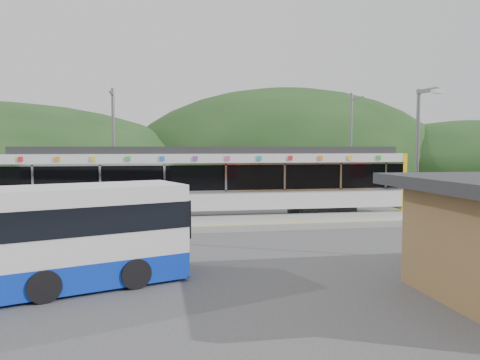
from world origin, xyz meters
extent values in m
plane|color=#4C4C4F|center=(0.00, 0.00, 0.00)|extent=(120.00, 120.00, 0.00)
ellipsoid|color=#1E3D19|center=(16.00, 54.00, 0.00)|extent=(52.00, 39.00, 26.00)
ellipsoid|color=#1E3D19|center=(45.00, 48.00, 0.00)|extent=(44.00, 33.00, 16.00)
cube|color=#9E9E99|center=(0.00, 3.30, 0.15)|extent=(26.00, 3.20, 0.30)
cube|color=yellow|center=(0.00, 2.00, 0.30)|extent=(26.00, 0.10, 0.01)
cube|color=black|center=(-7.79, 6.00, 0.30)|extent=(3.20, 2.20, 0.56)
cube|color=black|center=(4.21, 6.00, 0.30)|extent=(3.20, 2.20, 0.56)
cube|color=silver|center=(-1.79, 6.00, 1.04)|extent=(20.00, 2.90, 0.92)
cube|color=black|center=(-1.79, 6.00, 2.23)|extent=(20.00, 2.96, 1.45)
cube|color=silver|center=(-1.79, 4.50, 1.55)|extent=(20.00, 0.05, 0.10)
cube|color=silver|center=(-1.79, 4.50, 2.90)|extent=(20.00, 0.05, 0.10)
cube|color=silver|center=(-1.79, 6.00, 3.17)|extent=(20.00, 2.90, 0.45)
cube|color=#2D2D30|center=(-1.79, 6.00, 3.58)|extent=(19.40, 2.50, 0.36)
cube|color=yellow|center=(8.33, 6.00, 1.90)|extent=(0.24, 2.92, 3.00)
cube|color=black|center=(-11.89, 6.00, 1.90)|extent=(0.20, 2.92, 3.00)
cube|color=silver|center=(-10.29, 4.50, 2.23)|extent=(0.10, 0.05, 1.35)
cube|color=silver|center=(-7.29, 4.50, 2.23)|extent=(0.10, 0.05, 1.35)
cube|color=silver|center=(-4.29, 4.50, 2.23)|extent=(0.10, 0.05, 1.35)
cube|color=silver|center=(-1.29, 4.50, 2.23)|extent=(0.10, 0.05, 1.35)
cube|color=silver|center=(1.71, 4.50, 2.23)|extent=(0.10, 0.05, 1.35)
cube|color=silver|center=(4.71, 4.50, 2.23)|extent=(0.10, 0.05, 1.35)
cube|color=silver|center=(7.21, 4.50, 2.23)|extent=(0.10, 0.05, 1.35)
cube|color=red|center=(-10.79, 4.51, 3.18)|extent=(0.22, 0.04, 0.22)
cube|color=orange|center=(-9.19, 4.51, 3.18)|extent=(0.22, 0.04, 0.22)
cube|color=yellow|center=(-7.59, 4.51, 3.18)|extent=(0.22, 0.04, 0.22)
cube|color=green|center=(-5.99, 4.51, 3.18)|extent=(0.22, 0.04, 0.22)
cube|color=blue|center=(-4.39, 4.51, 3.18)|extent=(0.22, 0.04, 0.22)
cube|color=purple|center=(-2.79, 4.51, 3.18)|extent=(0.22, 0.04, 0.22)
cube|color=#E54C8C|center=(-1.19, 4.51, 3.18)|extent=(0.22, 0.04, 0.22)
cube|color=#19A5A5|center=(0.41, 4.51, 3.18)|extent=(0.22, 0.04, 0.22)
cube|color=red|center=(2.01, 4.51, 3.18)|extent=(0.22, 0.04, 0.22)
cube|color=orange|center=(3.61, 4.51, 3.18)|extent=(0.22, 0.04, 0.22)
cube|color=yellow|center=(5.21, 4.51, 3.18)|extent=(0.22, 0.04, 0.22)
cube|color=green|center=(6.81, 4.51, 3.18)|extent=(0.22, 0.04, 0.22)
cylinder|color=slate|center=(-7.00, 8.60, 3.50)|extent=(0.18, 0.18, 7.00)
cube|color=slate|center=(-7.00, 7.80, 6.60)|extent=(0.08, 1.80, 0.08)
cylinder|color=slate|center=(7.00, 8.60, 3.50)|extent=(0.18, 0.18, 7.00)
cube|color=slate|center=(7.00, 7.80, 6.60)|extent=(0.08, 1.80, 0.08)
cylinder|color=black|center=(-7.72, -5.68, 0.40)|extent=(1.57, 2.50, 0.81)
cylinder|color=black|center=(-5.61, -4.91, 0.40)|extent=(1.57, 2.50, 0.81)
cylinder|color=slate|center=(3.86, -4.05, 2.82)|extent=(0.12, 0.12, 5.64)
cube|color=slate|center=(3.86, -4.47, 5.54)|extent=(0.26, 0.95, 0.12)
cube|color=silver|center=(3.86, -4.90, 5.47)|extent=(0.37, 0.23, 0.12)
camera|label=1|loc=(-4.67, -18.29, 3.72)|focal=35.00mm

